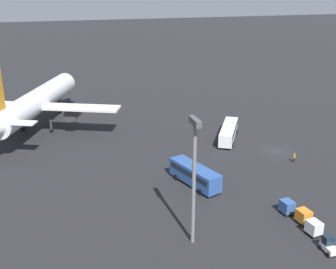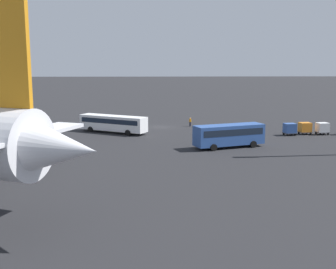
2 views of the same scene
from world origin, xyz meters
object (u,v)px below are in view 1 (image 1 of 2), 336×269
Objects in this scene: shuttle_bus_near at (229,131)px; cargo_cart_blue at (287,206)px; baggage_tug at (329,245)px; worker_person at (294,158)px; cargo_cart_white at (314,227)px; cargo_cart_orange at (304,216)px; shuttle_bus_far at (195,174)px; airplane at (37,102)px.

shuttle_bus_near is 5.66× the size of cargo_cart_blue.
shuttle_bus_near is 40.31m from baggage_tug.
cargo_cart_white is at bearing 154.39° from worker_person.
cargo_cart_orange reaches higher than worker_person.
shuttle_bus_far is 4.95× the size of cargo_cart_white.
shuttle_bus_far is at bearing 100.05° from worker_person.
cargo_cart_blue is at bearing -160.38° from shuttle_bus_far.
shuttle_bus_near is 36.57m from cargo_cart_white.
shuttle_bus_far is 21.35m from worker_person.
baggage_tug is at bearing -174.44° from shuttle_bus_far.
airplane is 62.33m from cargo_cart_orange.
shuttle_bus_far is 18.74m from cargo_cart_orange.
cargo_cart_orange is (-33.44, 3.18, -0.64)m from shuttle_bus_near.
shuttle_bus_far is 15.87m from cargo_cart_blue.
baggage_tug is 1.39× the size of worker_person.
shuttle_bus_far is at bearing -121.89° from airplane.
airplane reaches higher than cargo_cart_blue.
worker_person is at bearing -124.12° from shuttle_bus_near.
shuttle_bus_far is 4.95× the size of cargo_cart_blue.
shuttle_bus_near is at bearing -5.43° from cargo_cart_orange.
cargo_cart_white is at bearing -155.62° from shuttle_bus_near.
shuttle_bus_far reaches higher than worker_person.
shuttle_bus_near is 30.76m from cargo_cart_blue.
airplane is 59.45m from cargo_cart_blue.
shuttle_bus_near is 5.13× the size of baggage_tug.
cargo_cart_blue is (9.63, 0.20, 0.25)m from baggage_tug.
cargo_cart_white is (-36.39, 3.50, -0.64)m from shuttle_bus_near.
shuttle_bus_far reaches higher than cargo_cart_white.
airplane is 19.54× the size of cargo_cart_white.
cargo_cart_blue is at bearing -120.91° from airplane.
airplane is at bearing 95.91° from shuttle_bus_near.
airplane is at bearing 15.98° from shuttle_bus_far.
airplane is 42.89m from shuttle_bus_near.
cargo_cart_blue is (5.90, 0.53, 0.00)m from cargo_cart_white.
cargo_cart_orange is at bearing -4.37° from baggage_tug.
airplane reaches higher than cargo_cart_white.
cargo_cart_orange is at bearing -155.55° from shuttle_bus_near.
cargo_cart_white is at bearing -3.82° from baggage_tug.
airplane is 3.94× the size of shuttle_bus_far.
baggage_tug is at bearing 157.10° from worker_person.
cargo_cart_white is (-53.71, -35.45, -5.39)m from airplane.
airplane is 56.16m from worker_person.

